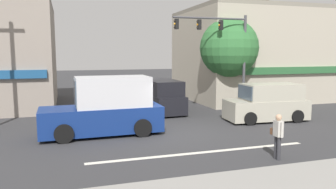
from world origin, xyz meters
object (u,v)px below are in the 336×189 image
van_crossing_center (268,103)px  pedestrian_foreground_with_bag (278,134)px  traffic_light_mast (226,46)px  van_approaching_near (162,97)px  street_tree (229,48)px  box_truck_parked_curbside (106,108)px  utility_pole_far_right (259,48)px

van_crossing_center → pedestrian_foreground_with_bag: size_ratio=2.83×
traffic_light_mast → van_approaching_near: bearing=155.4°
street_tree → box_truck_parked_curbside: size_ratio=1.10×
box_truck_parked_curbside → pedestrian_foreground_with_bag: 7.84m
utility_pole_far_right → box_truck_parked_curbside: utility_pole_far_right is taller
pedestrian_foreground_with_bag → van_crossing_center: bearing=58.6°
street_tree → utility_pole_far_right: utility_pole_far_right is taller
traffic_light_mast → van_approaching_near: (-3.68, 1.68, -3.30)m
street_tree → van_crossing_center: bearing=-86.8°
box_truck_parked_curbside → pedestrian_foreground_with_bag: size_ratio=3.38×
street_tree → van_approaching_near: size_ratio=1.33×
van_crossing_center → pedestrian_foreground_with_bag: 7.05m
van_approaching_near → box_truck_parked_curbside: bearing=-130.9°
street_tree → traffic_light_mast: size_ratio=1.00×
van_approaching_near → box_truck_parked_curbside: size_ratio=0.83×
utility_pole_far_right → van_crossing_center: utility_pole_far_right is taller
utility_pole_far_right → box_truck_parked_curbside: 13.73m
traffic_light_mast → van_approaching_near: traffic_light_mast is taller
utility_pole_far_right → box_truck_parked_curbside: (-12.02, -5.95, -2.98)m
box_truck_parked_curbside → utility_pole_far_right: bearing=26.3°
street_tree → van_crossing_center: 5.38m
traffic_light_mast → van_approaching_near: size_ratio=1.33×
street_tree → traffic_light_mast: (-1.07, -1.63, 0.12)m
traffic_light_mast → box_truck_parked_curbside: traffic_light_mast is taller
utility_pole_far_right → box_truck_parked_curbside: bearing=-153.7°
utility_pole_far_right → pedestrian_foreground_with_bag: size_ratio=4.88×
van_approaching_near → box_truck_parked_curbside: box_truck_parked_curbside is taller
van_approaching_near → traffic_light_mast: bearing=-24.6°
box_truck_parked_curbside → van_approaching_near: bearing=49.1°
traffic_light_mast → van_crossing_center: bearing=-64.2°
van_crossing_center → pedestrian_foreground_with_bag: bearing=-121.4°
utility_pole_far_right → traffic_light_mast: size_ratio=1.32×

